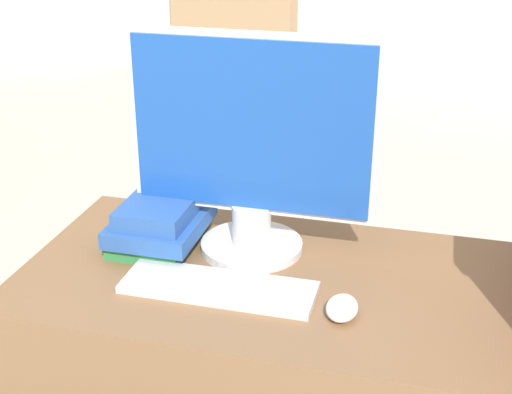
{
  "coord_description": "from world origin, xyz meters",
  "views": [
    {
      "loc": [
        0.29,
        -1.02,
        1.51
      ],
      "look_at": [
        -0.05,
        0.27,
        0.92
      ],
      "focal_mm": 50.0,
      "sensor_mm": 36.0,
      "label": 1
    }
  ],
  "objects_px": {
    "monitor": "(252,148)",
    "mouse": "(342,308)",
    "keyboard": "(219,287)",
    "book_stack": "(161,222)"
  },
  "relations": [
    {
      "from": "monitor",
      "to": "mouse",
      "type": "distance_m",
      "value": 0.41
    },
    {
      "from": "monitor",
      "to": "keyboard",
      "type": "height_order",
      "value": "monitor"
    },
    {
      "from": "monitor",
      "to": "book_stack",
      "type": "height_order",
      "value": "monitor"
    },
    {
      "from": "mouse",
      "to": "book_stack",
      "type": "distance_m",
      "value": 0.51
    },
    {
      "from": "monitor",
      "to": "book_stack",
      "type": "xyz_separation_m",
      "value": [
        -0.22,
        -0.02,
        -0.2
      ]
    },
    {
      "from": "mouse",
      "to": "book_stack",
      "type": "relative_size",
      "value": 0.35
    },
    {
      "from": "book_stack",
      "to": "keyboard",
      "type": "bearing_deg",
      "value": -41.49
    },
    {
      "from": "monitor",
      "to": "keyboard",
      "type": "relative_size",
      "value": 1.36
    },
    {
      "from": "keyboard",
      "to": "mouse",
      "type": "distance_m",
      "value": 0.27
    },
    {
      "from": "monitor",
      "to": "book_stack",
      "type": "relative_size",
      "value": 2.09
    }
  ]
}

